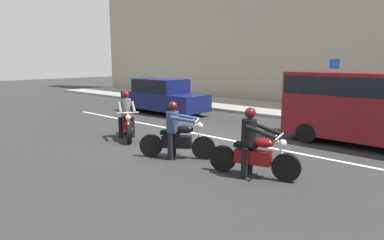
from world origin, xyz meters
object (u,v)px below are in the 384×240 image
motorcycle_with_rider_gray (127,119)px  parked_sedan_navy (163,96)px  pedestrian_bystander (373,93)px  motorcycle_with_rider_black_leather (253,149)px  motorcycle_with_rider_denim_blue (176,135)px  parked_van_maroon (365,104)px  street_sign_post (334,81)px

motorcycle_with_rider_gray → parked_sedan_navy: 5.58m
pedestrian_bystander → motorcycle_with_rider_black_leather: bearing=-89.1°
pedestrian_bystander → parked_sedan_navy: bearing=-147.7°
motorcycle_with_rider_denim_blue → parked_van_maroon: bearing=56.1°
parked_sedan_navy → motorcycle_with_rider_gray: bearing=-55.4°
motorcycle_with_rider_gray → parked_sedan_navy: bearing=124.6°
motorcycle_with_rider_gray → street_sign_post: bearing=67.4°
motorcycle_with_rider_denim_blue → motorcycle_with_rider_black_leather: bearing=3.2°
motorcycle_with_rider_black_leather → motorcycle_with_rider_denim_blue: bearing=-176.8°
motorcycle_with_rider_denim_blue → parked_sedan_navy: size_ratio=0.38×
motorcycle_with_rider_denim_blue → parked_sedan_navy: 7.93m
parked_van_maroon → parked_sedan_navy: bearing=178.8°
motorcycle_with_rider_gray → parked_van_maroon: bearing=35.4°
parked_van_maroon → motorcycle_with_rider_gray: bearing=-144.6°
street_sign_post → pedestrian_bystander: (1.41, 1.03, -0.53)m
motorcycle_with_rider_denim_blue → motorcycle_with_rider_black_leather: motorcycle_with_rider_black_leather is taller
parked_sedan_navy → street_sign_post: street_sign_post is taller
motorcycle_with_rider_black_leather → street_sign_post: bearing=99.7°
motorcycle_with_rider_black_leather → street_sign_post: size_ratio=0.81×
motorcycle_with_rider_denim_blue → pedestrian_bystander: 10.56m
parked_van_maroon → parked_sedan_navy: 9.38m
street_sign_post → motorcycle_with_rider_black_leather: bearing=-80.3°
motorcycle_with_rider_gray → motorcycle_with_rider_black_leather: (5.22, -0.39, -0.01)m
motorcycle_with_rider_black_leather → parked_sedan_navy: parked_sedan_navy is taller
motorcycle_with_rider_gray → parked_sedan_navy: parked_sedan_navy is taller
pedestrian_bystander → motorcycle_with_rider_gray: bearing=-117.3°
motorcycle_with_rider_gray → motorcycle_with_rider_denim_blue: motorcycle_with_rider_gray is taller
parked_sedan_navy → motorcycle_with_rider_denim_blue: bearing=-40.1°
parked_sedan_navy → pedestrian_bystander: (8.23, 5.21, 0.28)m
motorcycle_with_rider_gray → motorcycle_with_rider_black_leather: motorcycle_with_rider_gray is taller
parked_sedan_navy → pedestrian_bystander: size_ratio=2.68×
parked_van_maroon → parked_sedan_navy: (-9.37, 0.19, -0.43)m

